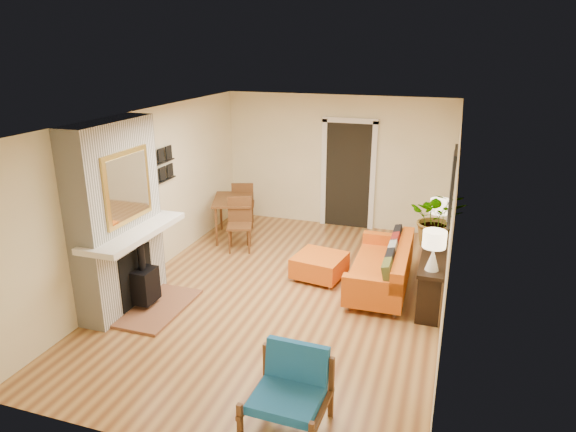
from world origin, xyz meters
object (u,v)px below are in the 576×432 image
object	(u,v)px
blue_chair	(291,385)
lamp_near	(434,246)
dining_table	(237,206)
lamp_far	(439,212)
ottoman	(320,265)
houseplant	(437,218)
sofa	(385,268)
console_table	(434,260)

from	to	relation	value
blue_chair	lamp_near	world-z (taller)	lamp_near
dining_table	lamp_far	size ratio (longest dim) A/B	3.30
dining_table	lamp_near	bearing A→B (deg)	-29.10
ottoman	blue_chair	world-z (taller)	blue_chair
houseplant	blue_chair	bearing A→B (deg)	-108.64
blue_chair	lamp_near	bearing A→B (deg)	65.18
lamp_far	blue_chair	bearing A→B (deg)	-106.17
ottoman	dining_table	bearing A→B (deg)	147.46
dining_table	lamp_near	distance (m)	4.20
ottoman	houseplant	distance (m)	1.94
sofa	ottoman	bearing A→B (deg)	177.69
dining_table	houseplant	bearing A→B (deg)	-17.57
ottoman	lamp_near	size ratio (longest dim) A/B	1.56
sofa	dining_table	distance (m)	3.25
blue_chair	lamp_far	bearing A→B (deg)	73.83
blue_chair	lamp_far	xyz separation A→B (m)	(1.13, 3.91, 0.65)
ottoman	lamp_near	distance (m)	2.07
ottoman	dining_table	xyz separation A→B (m)	(-1.94, 1.24, 0.40)
lamp_near	houseplant	world-z (taller)	houseplant
lamp_far	houseplant	world-z (taller)	houseplant
sofa	blue_chair	xyz separation A→B (m)	(-0.45, -3.20, 0.09)
console_table	houseplant	distance (m)	0.60
blue_chair	console_table	distance (m)	3.34
blue_chair	console_table	bearing A→B (deg)	70.13
console_table	houseplant	xyz separation A→B (m)	(-0.01, 0.19, 0.57)
dining_table	lamp_far	world-z (taller)	lamp_far
ottoman	dining_table	world-z (taller)	dining_table
lamp_near	lamp_far	xyz separation A→B (m)	(0.00, 1.46, 0.00)
lamp_far	houseplant	size ratio (longest dim) A/B	0.64
sofa	ottoman	size ratio (longest dim) A/B	2.28
ottoman	lamp_far	bearing A→B (deg)	21.13
ottoman	lamp_far	world-z (taller)	lamp_far
blue_chair	houseplant	size ratio (longest dim) A/B	0.91
dining_table	console_table	world-z (taller)	dining_table
ottoman	blue_chair	xyz separation A→B (m)	(0.58, -3.24, 0.20)
houseplant	sofa	bearing A→B (deg)	-169.38
lamp_far	dining_table	bearing A→B (deg)	171.05
sofa	houseplant	xyz separation A→B (m)	(0.67, 0.13, 0.82)
console_table	lamp_far	distance (m)	0.91
sofa	console_table	distance (m)	0.73
lamp_far	houseplant	xyz separation A→B (m)	(-0.01, -0.58, 0.09)
ottoman	console_table	bearing A→B (deg)	-3.66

